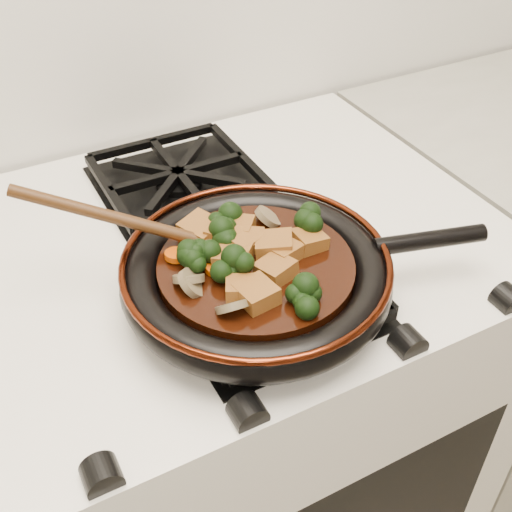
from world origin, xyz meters
name	(u,v)px	position (x,y,z in m)	size (l,w,h in m)	color
stove	(228,433)	(0.00, 1.69, 0.45)	(0.76, 0.60, 0.90)	white
burner_grate_front	(268,291)	(0.00, 1.55, 0.91)	(0.23, 0.23, 0.03)	black
burner_grate_back	(178,178)	(0.00, 1.83, 0.91)	(0.23, 0.23, 0.03)	black
skillet	(258,273)	(-0.01, 1.55, 0.94)	(0.43, 0.32, 0.05)	black
braising_sauce	(256,270)	(-0.01, 1.55, 0.95)	(0.23, 0.23, 0.02)	black
tofu_cube_0	(309,241)	(0.06, 1.55, 0.97)	(0.04, 0.03, 0.02)	brown
tofu_cube_1	(243,289)	(-0.05, 1.52, 0.97)	(0.04, 0.03, 0.02)	brown
tofu_cube_2	(256,295)	(-0.04, 1.50, 0.97)	(0.04, 0.04, 0.02)	brown
tofu_cube_3	(275,246)	(0.01, 1.56, 0.97)	(0.04, 0.04, 0.02)	brown
tofu_cube_4	(233,259)	(-0.04, 1.57, 0.97)	(0.04, 0.04, 0.02)	brown
tofu_cube_5	(237,228)	(-0.01, 1.61, 0.97)	(0.04, 0.03, 0.02)	brown
tofu_cube_6	(224,234)	(-0.03, 1.61, 0.97)	(0.04, 0.04, 0.02)	brown
tofu_cube_7	(249,242)	(-0.01, 1.59, 0.97)	(0.04, 0.03, 0.02)	brown
tofu_cube_8	(276,270)	(0.00, 1.53, 0.97)	(0.04, 0.04, 0.02)	brown
tofu_cube_9	(243,242)	(-0.01, 1.59, 0.97)	(0.04, 0.04, 0.02)	brown
tofu_cube_10	(283,252)	(0.02, 1.55, 0.97)	(0.04, 0.04, 0.02)	brown
tofu_cube_11	(201,230)	(-0.05, 1.63, 0.97)	(0.04, 0.04, 0.02)	brown
broccoli_floret_0	(226,225)	(-0.02, 1.62, 0.97)	(0.06, 0.06, 0.05)	black
broccoli_floret_1	(198,258)	(-0.07, 1.58, 0.97)	(0.06, 0.06, 0.05)	black
broccoli_floret_2	(195,252)	(-0.07, 1.59, 0.97)	(0.06, 0.06, 0.06)	black
broccoli_floret_3	(311,222)	(0.07, 1.58, 0.97)	(0.06, 0.06, 0.06)	black
broccoli_floret_4	(234,270)	(-0.05, 1.54, 0.97)	(0.06, 0.06, 0.06)	black
broccoli_floret_5	(306,298)	(0.00, 1.47, 0.97)	(0.06, 0.06, 0.05)	black
broccoli_floret_6	(234,235)	(-0.02, 1.60, 0.97)	(0.06, 0.06, 0.05)	black
carrot_coin_0	(210,256)	(-0.06, 1.59, 0.96)	(0.03, 0.03, 0.01)	#BF4305
carrot_coin_1	(177,255)	(-0.09, 1.61, 0.96)	(0.03, 0.03, 0.01)	#BF4305
carrot_coin_2	(305,235)	(0.06, 1.57, 0.96)	(0.03, 0.03, 0.01)	#BF4305
carrot_coin_3	(216,268)	(-0.06, 1.56, 0.96)	(0.03, 0.03, 0.01)	#BF4305
carrot_coin_4	(215,246)	(-0.05, 1.60, 0.96)	(0.03, 0.03, 0.01)	#BF4305
mushroom_slice_0	(233,306)	(-0.07, 1.50, 0.97)	(0.04, 0.04, 0.01)	brown
mushroom_slice_1	(268,217)	(0.04, 1.62, 0.97)	(0.04, 0.04, 0.01)	brown
mushroom_slice_2	(189,278)	(-0.10, 1.56, 0.97)	(0.04, 0.04, 0.01)	brown
mushroom_slice_3	(192,284)	(-0.10, 1.55, 0.97)	(0.04, 0.04, 0.01)	brown
wooden_spoon	(155,228)	(-0.10, 1.64, 0.98)	(0.14, 0.09, 0.23)	#40230D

